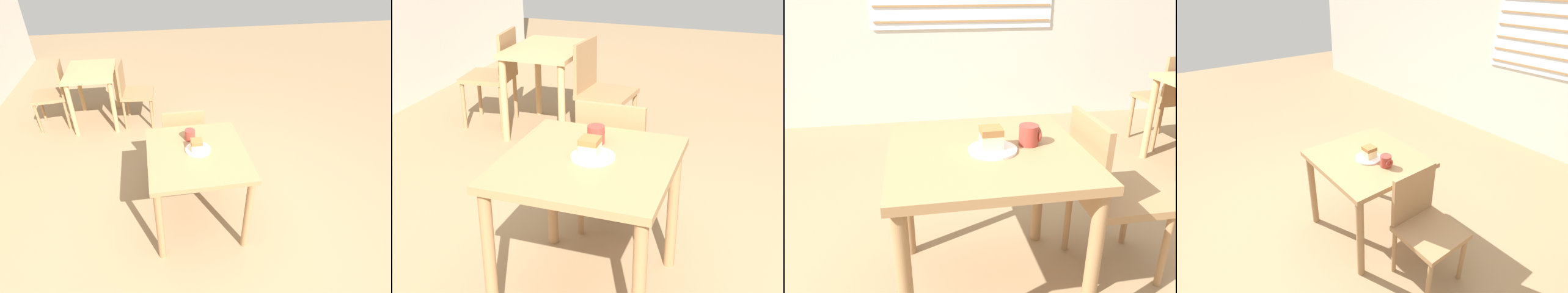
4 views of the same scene
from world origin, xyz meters
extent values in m
plane|color=#997A56|center=(0.00, 0.00, 0.00)|extent=(14.00, 14.00, 0.00)
cube|color=#9E754C|center=(0.10, 0.33, 0.75)|extent=(0.85, 0.80, 0.04)
cylinder|color=#9E754C|center=(-0.28, -0.02, 0.37)|extent=(0.06, 0.06, 0.73)
cylinder|color=#9E754C|center=(0.47, -0.02, 0.37)|extent=(0.06, 0.06, 0.73)
cylinder|color=#9E754C|center=(-0.28, 0.68, 0.37)|extent=(0.06, 0.06, 0.73)
cylinder|color=#9E754C|center=(0.47, 0.68, 0.37)|extent=(0.06, 0.06, 0.73)
cube|color=tan|center=(2.14, 1.41, 0.74)|extent=(0.81, 0.62, 0.04)
cylinder|color=tan|center=(1.79, 1.15, 0.36)|extent=(0.06, 0.06, 0.72)
cylinder|color=tan|center=(2.49, 1.15, 0.36)|extent=(0.06, 0.06, 0.72)
cylinder|color=tan|center=(1.79, 1.67, 0.36)|extent=(0.06, 0.06, 0.72)
cylinder|color=tan|center=(2.49, 1.67, 0.36)|extent=(0.06, 0.06, 0.72)
cube|color=#9E754C|center=(0.79, 0.38, 0.45)|extent=(0.42, 0.42, 0.04)
cylinder|color=#9E754C|center=(0.97, 0.20, 0.21)|extent=(0.04, 0.04, 0.43)
cylinder|color=#9E754C|center=(0.97, 0.56, 0.21)|extent=(0.04, 0.04, 0.43)
cylinder|color=#9E754C|center=(0.61, 0.20, 0.21)|extent=(0.04, 0.04, 0.43)
cylinder|color=#9E754C|center=(0.61, 0.56, 0.21)|extent=(0.04, 0.04, 0.43)
cube|color=#9E754C|center=(0.60, 0.38, 0.67)|extent=(0.03, 0.40, 0.41)
cube|color=#9E754C|center=(2.00, 0.83, 0.45)|extent=(0.46, 0.46, 0.04)
cylinder|color=#9E754C|center=(1.80, 0.66, 0.21)|extent=(0.04, 0.04, 0.43)
cylinder|color=#9E754C|center=(2.16, 0.63, 0.21)|extent=(0.04, 0.04, 0.43)
cylinder|color=#9E754C|center=(1.83, 1.02, 0.21)|extent=(0.04, 0.04, 0.43)
cylinder|color=#9E754C|center=(2.19, 0.99, 0.21)|extent=(0.04, 0.04, 0.43)
cube|color=#9E754C|center=(2.01, 1.02, 0.67)|extent=(0.40, 0.07, 0.41)
cube|color=#9E754C|center=(2.11, 1.99, 0.45)|extent=(0.46, 0.46, 0.04)
cylinder|color=#9E754C|center=(2.27, 2.19, 0.21)|extent=(0.04, 0.04, 0.43)
cylinder|color=#9E754C|center=(1.91, 2.14, 0.21)|extent=(0.04, 0.04, 0.43)
cylinder|color=#9E754C|center=(2.31, 1.83, 0.21)|extent=(0.04, 0.04, 0.43)
cylinder|color=#9E754C|center=(1.95, 1.79, 0.21)|extent=(0.04, 0.04, 0.43)
cube|color=#9E754C|center=(2.13, 1.79, 0.67)|extent=(0.40, 0.07, 0.41)
cylinder|color=white|center=(0.12, 0.32, 0.78)|extent=(0.21, 0.21, 0.01)
cube|color=beige|center=(0.12, 0.33, 0.81)|extent=(0.09, 0.09, 0.06)
cube|color=#936033|center=(0.12, 0.33, 0.86)|extent=(0.09, 0.09, 0.03)
cylinder|color=#9E382D|center=(0.29, 0.36, 0.82)|extent=(0.09, 0.09, 0.09)
torus|color=#9E382D|center=(0.34, 0.36, 0.82)|extent=(0.02, 0.07, 0.07)
camera|label=1|loc=(-1.87, 0.67, 2.23)|focal=28.00mm
camera|label=2|loc=(-2.09, -0.42, 1.86)|focal=50.00mm
camera|label=3|loc=(-0.19, -1.16, 1.43)|focal=35.00mm
camera|label=4|loc=(1.83, -0.94, 2.06)|focal=28.00mm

